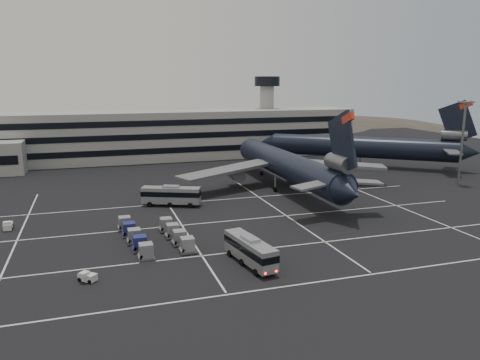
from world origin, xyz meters
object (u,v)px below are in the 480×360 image
at_px(tug_a, 8,226).
at_px(uld_cluster, 153,235).
at_px(trijet_main, 287,165).
at_px(bus_near, 250,249).
at_px(bus_far, 171,195).

bearing_deg(tug_a, uld_cluster, -33.04).
bearing_deg(tug_a, trijet_main, 11.77).
bearing_deg(bus_near, bus_far, 88.90).
xyz_separation_m(trijet_main, bus_far, (-25.56, -5.94, -3.17)).
relative_size(bus_far, tug_a, 4.77).
distance_m(bus_near, uld_cluster, 15.95).
distance_m(bus_far, tug_a, 27.23).
distance_m(bus_near, bus_far, 31.43).
relative_size(bus_near, tug_a, 4.53).
distance_m(trijet_main, uld_cluster, 40.34).
height_order(bus_near, uld_cluster, bus_near).
xyz_separation_m(tug_a, uld_cluster, (20.59, -12.49, 0.38)).
bearing_deg(uld_cluster, bus_far, 73.12).
distance_m(trijet_main, bus_near, 42.63).
xyz_separation_m(trijet_main, tug_a, (-51.95, -12.53, -4.62)).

